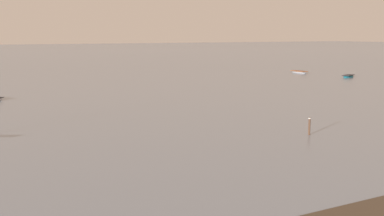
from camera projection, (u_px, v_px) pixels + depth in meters
The scene contains 3 objects.
rowboat_moored_0 at pixel (299, 72), 110.03m from camera, with size 1.79×4.67×0.73m.
rowboat_moored_3 at pixel (348, 76), 99.57m from camera, with size 4.49×3.13×0.68m.
mooring_post_left at pixel (309, 127), 42.88m from camera, with size 0.22×0.22×1.69m.
Camera 1 is at (-42.04, -24.97, 8.69)m, focal length 46.41 mm.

